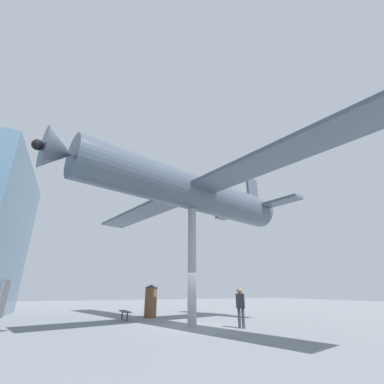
# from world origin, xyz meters

# --- Properties ---
(ground_plane) EXTENTS (80.00, 80.00, 0.00)m
(ground_plane) POSITION_xyz_m (0.00, 0.00, 0.00)
(ground_plane) COLOR gray
(support_pylon_central) EXTENTS (0.44, 0.44, 5.95)m
(support_pylon_central) POSITION_xyz_m (0.00, 0.00, 2.98)
(support_pylon_central) COLOR #999EA3
(support_pylon_central) RESTS_ON ground_plane
(suspended_airplane) EXTENTS (21.36, 14.95, 3.55)m
(suspended_airplane) POSITION_xyz_m (-0.06, 0.21, 7.00)
(suspended_airplane) COLOR #4C5666
(suspended_airplane) RESTS_ON support_pylon_central
(visitor_person) EXTENTS (0.42, 0.45, 1.78)m
(visitor_person) POSITION_xyz_m (-1.37, -1.93, 1.03)
(visitor_person) COLOR #383842
(visitor_person) RESTS_ON ground_plane
(plaza_bench) EXTENTS (1.91, 0.44, 0.50)m
(plaza_bench) POSITION_xyz_m (4.39, 2.45, 0.44)
(plaza_bench) COLOR #4C4C51
(plaza_bench) RESTS_ON ground_plane
(info_kiosk) EXTENTS (0.92, 0.92, 2.03)m
(info_kiosk) POSITION_xyz_m (5.29, 0.64, 1.04)
(info_kiosk) COLOR brown
(info_kiosk) RESTS_ON ground_plane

